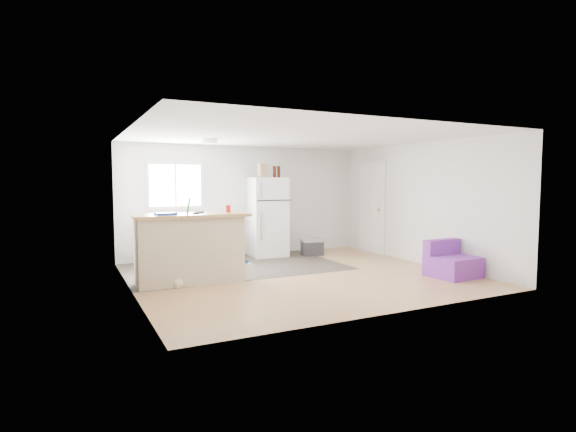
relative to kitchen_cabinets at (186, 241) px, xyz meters
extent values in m
cube|color=#AE7C49|center=(1.42, -2.21, -0.43)|extent=(5.50, 5.00, 0.01)
cube|color=white|center=(1.42, -2.21, 1.98)|extent=(5.50, 5.00, 0.01)
cube|color=silver|center=(1.42, 0.29, 0.78)|extent=(5.50, 0.01, 2.40)
cube|color=silver|center=(1.42, -4.71, 0.78)|extent=(5.50, 0.01, 2.40)
cube|color=silver|center=(-1.33, -2.21, 0.78)|extent=(0.01, 5.00, 2.40)
cube|color=silver|center=(4.17, -2.21, 0.78)|extent=(0.01, 5.00, 2.40)
cube|color=#2F2823|center=(0.69, -0.96, -0.42)|extent=(4.05, 2.50, 0.00)
cube|color=white|center=(-0.13, 0.28, 1.13)|extent=(1.18, 0.04, 0.98)
cube|color=white|center=(-0.13, 0.26, 1.13)|extent=(1.05, 0.01, 0.85)
cube|color=white|center=(-0.13, 0.25, 1.13)|extent=(0.03, 0.02, 0.85)
cube|color=white|center=(4.14, -0.66, 0.59)|extent=(0.05, 0.82, 2.03)
cube|color=white|center=(4.15, -0.66, 0.60)|extent=(0.03, 0.92, 2.10)
sphere|color=gold|center=(4.09, -0.98, 0.58)|extent=(0.07, 0.07, 0.07)
cylinder|color=white|center=(0.22, -1.01, 1.94)|extent=(0.30, 0.30, 0.07)
cube|color=white|center=(0.00, 0.00, -0.03)|extent=(1.82, 0.63, 0.79)
cube|color=gray|center=(0.00, 0.00, 0.39)|extent=(1.88, 0.66, 0.04)
cube|color=silver|center=(0.00, -0.03, 0.39)|extent=(0.51, 0.40, 0.05)
cube|color=#C9B991|center=(-0.41, -1.92, 0.11)|extent=(1.67, 0.63, 1.07)
cube|color=tan|center=(-0.37, -1.92, 0.67)|extent=(1.83, 0.74, 0.05)
cube|color=white|center=(1.77, -0.08, 0.44)|extent=(0.80, 0.76, 1.71)
cube|color=black|center=(1.77, -0.44, 0.81)|extent=(0.76, 0.06, 0.02)
cube|color=silver|center=(1.47, -0.45, 1.04)|extent=(0.03, 0.02, 0.31)
cube|color=silver|center=(1.47, -0.45, 0.28)|extent=(0.03, 0.02, 0.60)
cube|color=#29292B|center=(2.69, -0.44, -0.27)|extent=(0.50, 0.38, 0.30)
cube|color=gray|center=(2.69, -0.44, -0.09)|extent=(0.52, 0.40, 0.06)
cube|color=#732F99|center=(3.74, -3.48, -0.25)|extent=(0.78, 0.74, 0.35)
cube|color=#732F99|center=(3.74, -3.22, 0.06)|extent=(0.76, 0.21, 0.26)
cube|color=silver|center=(0.49, -2.12, -0.28)|extent=(0.15, 0.11, 0.28)
cylinder|color=#1845AD|center=(0.49, -2.12, -0.12)|extent=(0.05, 0.05, 0.05)
cylinder|color=green|center=(-0.53, -2.05, 0.29)|extent=(0.17, 0.34, 1.34)
sphere|color=beige|center=(-0.66, -2.18, -0.36)|extent=(0.15, 0.15, 0.15)
cylinder|color=red|center=(0.26, -1.88, 0.76)|extent=(0.10, 0.10, 0.12)
cube|color=#1241B0|center=(-0.79, -2.00, 0.71)|extent=(0.32, 0.25, 0.04)
cube|color=black|center=(-0.21, -1.82, 0.71)|extent=(0.14, 0.06, 0.03)
cube|color=black|center=(-0.32, -2.01, 0.71)|extent=(0.11, 0.06, 0.03)
cube|color=tan|center=(1.63, -0.16, 1.44)|extent=(0.22, 0.14, 0.30)
cylinder|color=#351109|center=(2.00, -0.17, 1.42)|extent=(0.08, 0.08, 0.25)
cylinder|color=#351109|center=(1.93, -0.11, 1.42)|extent=(0.07, 0.07, 0.25)
camera|label=1|loc=(-2.18, -9.02, 1.22)|focal=28.00mm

